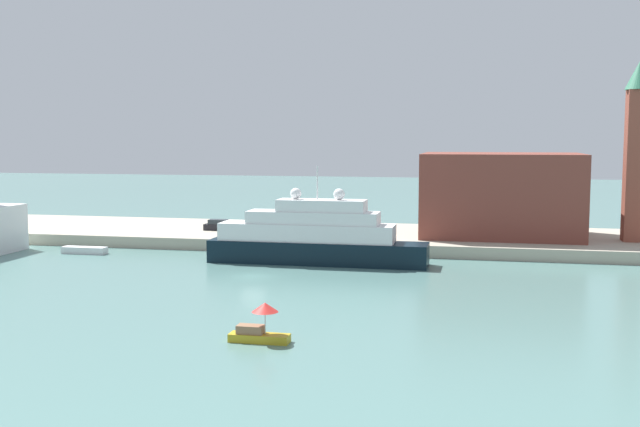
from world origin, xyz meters
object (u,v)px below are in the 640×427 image
Objects in this scene: large_yacht at (314,238)px; small_motorboat at (260,326)px; person_figure at (244,230)px; parked_car at (219,226)px; harbor_building at (501,195)px; work_barge at (84,250)px; bell_tower at (637,144)px; mooring_bollard at (351,239)px.

large_yacht is 34.28m from small_motorboat.
person_figure is at bearing 136.31° from large_yacht.
small_motorboat is 54.23m from parked_car.
harbor_building is (21.45, 18.52, 4.01)m from large_yacht.
bell_tower is at bearing 12.63° from work_barge.
mooring_bollard is at bearing 68.68° from large_yacht.
harbor_building is 24.85× the size of mooring_bollard.
small_motorboat is 1.03× the size of parked_car.
parked_car is 21.98m from mooring_bollard.
person_figure is at bearing 165.11° from mooring_bollard.
parked_car is at bearing 137.50° from large_yacht.
person_figure is at bearing -174.90° from bell_tower.
small_motorboat is 55.78m from harbor_building.
parked_car is at bearing 112.86° from small_motorboat.
mooring_bollard is (-18.44, -10.81, -5.08)m from harbor_building.
work_barge is at bearing 133.81° from small_motorboat.
harbor_building reaches higher than work_barge.
work_barge is 6.90× the size of mooring_bollard.
work_barge is at bearing -130.37° from parked_car.
small_motorboat reaches higher than work_barge.
mooring_bollard is at bearing -166.18° from bell_tower.
large_yacht is at bearing -139.20° from harbor_building.
small_motorboat is 41.76m from mooring_bollard.
work_barge is at bearing 177.94° from large_yacht.
work_barge is 0.25× the size of bell_tower.
bell_tower is 27.10× the size of mooring_bollard.
small_motorboat is at bearing -89.07° from mooring_bollard.
bell_tower is at bearing -7.86° from harbor_building.
large_yacht is 28.62m from harbor_building.
harbor_building is 34.79m from person_figure.
person_figure is (-16.03, 45.83, 1.05)m from small_motorboat.
parked_car is (-55.16, -0.34, -11.57)m from bell_tower.
person_figure is at bearing -39.38° from parked_car.
work_barge is 0.28× the size of harbor_building.
small_motorboat is 48.56m from person_figure.
harbor_building is at bearing 11.25° from person_figure.
harbor_building is (17.76, 52.55, 5.83)m from small_motorboat.
person_figure is (-12.35, 11.79, -0.77)m from large_yacht.
small_motorboat is 0.21× the size of harbor_building.
bell_tower reaches higher than small_motorboat.
large_yacht is 42.52m from bell_tower.
mooring_bollard is (-0.68, 41.75, 0.75)m from small_motorboat.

